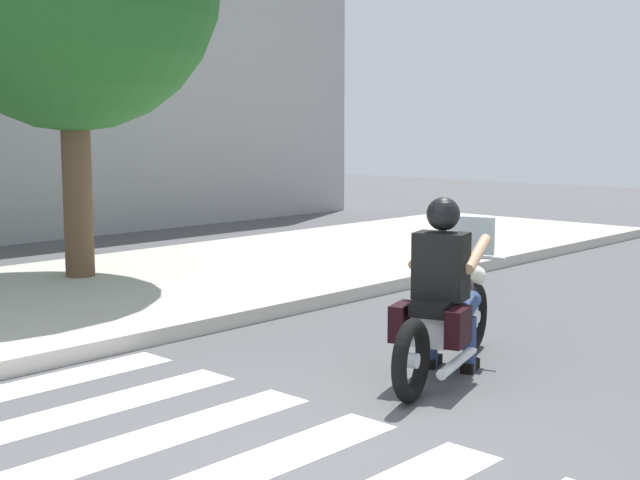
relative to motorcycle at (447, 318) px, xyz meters
name	(u,v)px	position (x,y,z in m)	size (l,w,h in m)	color
ground_plane	(270,461)	(-2.24, -0.30, -0.45)	(48.00, 48.00, 0.00)	#4C4C4F
crosswalk_stripe_3	(129,446)	(-2.67, 0.50, -0.45)	(2.80, 0.40, 0.01)	white
crosswalk_stripe_4	(61,417)	(-2.67, 1.30, -0.45)	(2.80, 0.40, 0.01)	white
crosswalk_stripe_5	(4,392)	(-2.67, 2.10, -0.45)	(2.80, 0.40, 0.01)	white
motorcycle	(447,318)	(0.00, 0.00, 0.00)	(2.15, 0.92, 1.20)	black
rider	(444,274)	(-0.08, -0.02, 0.36)	(0.73, 0.66, 1.42)	black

